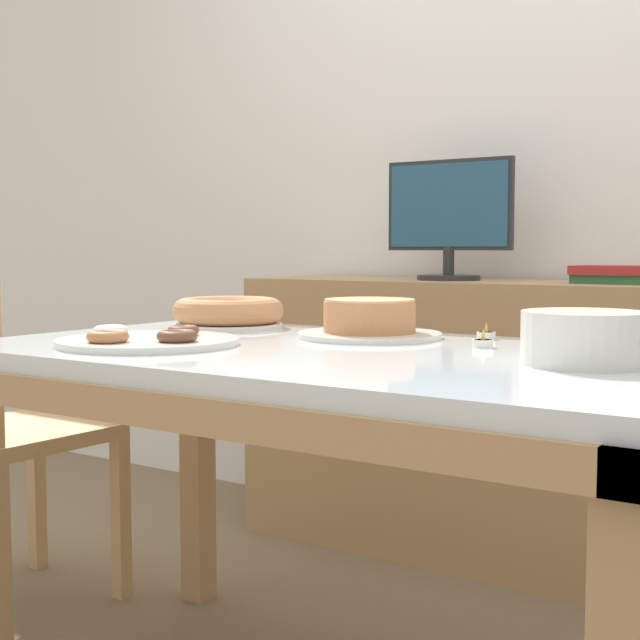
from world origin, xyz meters
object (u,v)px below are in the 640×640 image
at_px(plate_stack, 585,338).
at_px(tealight_right_edge, 483,342).
at_px(book_stack, 618,274).
at_px(cake_chocolate_round, 370,321).
at_px(cake_golden_bundt, 228,313).
at_px(pastry_platter, 147,340).
at_px(tealight_left_edge, 600,341).
at_px(tealight_centre, 486,335).
at_px(computer_monitor, 449,220).

distance_m(plate_stack, tealight_right_edge, 0.29).
distance_m(book_stack, cake_chocolate_round, 0.95).
relative_size(cake_golden_bundt, pastry_platter, 0.75).
relative_size(tealight_left_edge, tealight_centre, 1.00).
bearing_deg(pastry_platter, cake_chocolate_round, 52.56).
distance_m(cake_golden_bundt, tealight_left_edge, 0.89).
distance_m(cake_chocolate_round, pastry_platter, 0.48).
distance_m(plate_stack, tealight_centre, 0.43).
distance_m(computer_monitor, tealight_left_edge, 1.10).
relative_size(book_stack, cake_chocolate_round, 0.76).
relative_size(plate_stack, tealight_centre, 5.25).
distance_m(cake_golden_bundt, pastry_platter, 0.42).
bearing_deg(plate_stack, computer_monitor, 125.29).
height_order(book_stack, tealight_right_edge, book_stack).
relative_size(plate_stack, tealight_right_edge, 5.25).
distance_m(computer_monitor, cake_chocolate_round, 0.97).
bearing_deg(computer_monitor, tealight_centre, -59.31).
xyz_separation_m(pastry_platter, plate_stack, (0.82, 0.19, 0.03)).
height_order(book_stack, plate_stack, book_stack).
bearing_deg(pastry_platter, cake_golden_bundt, 106.85).
bearing_deg(book_stack, computer_monitor, -179.85).
bearing_deg(pastry_platter, computer_monitor, 87.80).
xyz_separation_m(cake_golden_bundt, pastry_platter, (0.12, -0.40, -0.03)).
bearing_deg(cake_chocolate_round, tealight_right_edge, -8.86).
bearing_deg(pastry_platter, tealight_right_edge, 30.36).
distance_m(book_stack, tealight_right_edge, 0.95).
bearing_deg(cake_golden_bundt, computer_monitor, 78.93).
bearing_deg(plate_stack, pastry_platter, -167.13).
bearing_deg(cake_chocolate_round, tealight_left_edge, 13.23).
xyz_separation_m(computer_monitor, cake_golden_bundt, (-0.17, -0.88, -0.25)).
bearing_deg(cake_chocolate_round, book_stack, 72.49).
xyz_separation_m(cake_golden_bundt, tealight_centre, (0.64, 0.09, -0.03)).
xyz_separation_m(cake_chocolate_round, tealight_left_edge, (0.47, 0.11, -0.03)).
height_order(computer_monitor, book_stack, computer_monitor).
height_order(plate_stack, tealight_left_edge, plate_stack).
bearing_deg(book_stack, plate_stack, -77.32).
distance_m(book_stack, cake_golden_bundt, 1.13).
distance_m(cake_golden_bundt, plate_stack, 0.97).
bearing_deg(tealight_right_edge, tealight_left_edge, 40.20).
distance_m(computer_monitor, tealight_right_edge, 1.12).
height_order(cake_chocolate_round, tealight_right_edge, cake_chocolate_round).
bearing_deg(plate_stack, cake_golden_bundt, 167.15).
bearing_deg(tealight_right_edge, tealight_centre, 111.20).
bearing_deg(tealight_left_edge, tealight_right_edge, -139.80).
xyz_separation_m(cake_golden_bundt, tealight_left_edge, (0.88, 0.09, -0.03)).
bearing_deg(cake_golden_bundt, plate_stack, -12.85).
relative_size(book_stack, tealight_right_edge, 6.01).
relative_size(cake_chocolate_round, tealight_centre, 7.88).
xyz_separation_m(cake_chocolate_round, plate_stack, (0.53, -0.19, 0.01)).
relative_size(pastry_platter, tealight_centre, 9.14).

